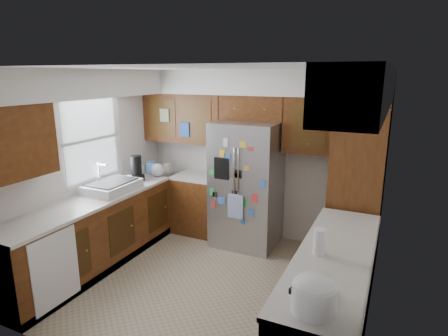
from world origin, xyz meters
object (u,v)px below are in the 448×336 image
at_px(pantry, 357,187).
at_px(rice_cooker, 314,293).
at_px(fridge, 247,185).
at_px(paper_towel, 319,242).

bearing_deg(pantry, rice_cooker, -90.01).
height_order(pantry, fridge, pantry).
height_order(rice_cooker, paper_towel, rice_cooker).
bearing_deg(rice_cooker, pantry, 89.99).
bearing_deg(fridge, rice_cooker, -59.87).
distance_m(rice_cooker, paper_towel, 0.84).
distance_m(pantry, paper_towel, 1.71).
xyz_separation_m(rice_cooker, paper_towel, (-0.13, 0.83, -0.02)).
height_order(fridge, rice_cooker, fridge).
relative_size(pantry, paper_towel, 9.12).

